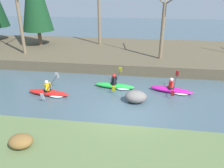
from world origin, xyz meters
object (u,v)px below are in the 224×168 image
object	(u,v)px
kayaker_lead	(173,90)
boulder_midstream	(136,97)
kayaker_middle	(116,85)
kayaker_trailing	(50,93)

from	to	relation	value
kayaker_lead	boulder_midstream	bearing A→B (deg)	-131.23
kayaker_middle	kayaker_trailing	distance (m)	4.30
kayaker_middle	kayaker_trailing	xyz separation A→B (m)	(-3.95, -1.68, 0.00)
kayaker_middle	boulder_midstream	bearing A→B (deg)	-46.60
kayaker_lead	kayaker_middle	xyz separation A→B (m)	(-3.70, 0.17, 0.00)
kayaker_lead	boulder_midstream	world-z (taller)	kayaker_lead
boulder_midstream	kayaker_middle	bearing A→B (deg)	127.11
boulder_midstream	kayaker_lead	bearing A→B (deg)	35.58
kayaker_lead	kayaker_trailing	bearing A→B (deg)	-155.66
kayaker_trailing	kayaker_lead	bearing A→B (deg)	17.50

